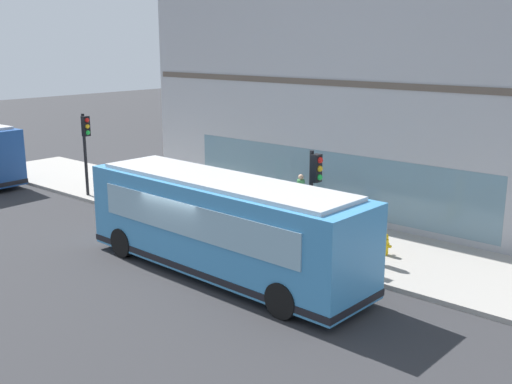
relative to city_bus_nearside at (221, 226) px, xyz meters
name	(u,v)px	position (x,y,z in m)	size (l,w,h in m)	color
ground	(192,269)	(-0.34, 1.00, -1.55)	(120.00, 120.00, 0.00)	#2D2D30
sidewalk_curb	(289,231)	(4.72, 1.00, -1.48)	(4.91, 40.00, 0.15)	#9E9991
building_corner	(374,91)	(10.50, 1.00, 3.45)	(6.72, 20.17, 10.03)	#A8A8AD
city_bus_nearside	(221,226)	(0.00, 0.00, 0.00)	(2.78, 10.09, 3.07)	#3F8CC6
traffic_light_near_corner	(314,184)	(2.81, -1.46, 1.07)	(0.32, 0.49, 3.54)	black
traffic_light_down_block	(86,139)	(2.73, 11.19, 1.23)	(0.32, 0.49, 3.77)	black
fire_hydrant	(385,244)	(4.54, -3.17, -1.04)	(0.35, 0.35, 0.74)	yellow
pedestrian_by_light_pole	(301,192)	(6.45, 1.80, -0.41)	(0.32, 0.32, 1.73)	black
pedestrian_near_building_entrance	(208,186)	(4.75, 5.41, -0.43)	(0.32, 0.32, 1.69)	#3F8C4C
pedestrian_near_hydrant	(369,230)	(3.63, -3.07, -0.36)	(0.32, 0.32, 1.80)	#99994C
pedestrian_walking_along_curb	(182,193)	(3.38, 5.57, -0.49)	(0.32, 0.32, 1.59)	silver
newspaper_vending_box	(317,219)	(5.19, 0.05, -0.95)	(0.44, 0.42, 0.90)	#263F99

